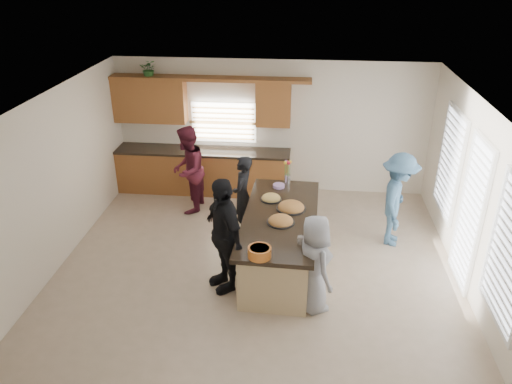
# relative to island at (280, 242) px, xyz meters

# --- Properties ---
(floor) EXTENTS (6.50, 6.50, 0.00)m
(floor) POSITION_rel_island_xyz_m (-0.37, 0.01, -0.45)
(floor) COLOR tan
(floor) RESTS_ON ground
(room_shell) EXTENTS (6.52, 6.02, 2.81)m
(room_shell) POSITION_rel_island_xyz_m (-0.37, 0.01, 1.45)
(room_shell) COLOR silver
(room_shell) RESTS_ON ground
(back_cabinetry) EXTENTS (4.08, 0.66, 2.46)m
(back_cabinetry) POSITION_rel_island_xyz_m (-1.84, 2.75, 0.46)
(back_cabinetry) COLOR brown
(back_cabinetry) RESTS_ON ground
(right_wall_glazing) EXTENTS (0.06, 4.00, 2.25)m
(right_wall_glazing) POSITION_rel_island_xyz_m (2.85, -0.12, 0.89)
(right_wall_glazing) COLOR white
(right_wall_glazing) RESTS_ON ground
(island) EXTENTS (1.24, 2.74, 0.95)m
(island) POSITION_rel_island_xyz_m (0.00, 0.00, 0.00)
(island) COLOR tan
(island) RESTS_ON ground
(platter_front) EXTENTS (0.43, 0.43, 0.17)m
(platter_front) POSITION_rel_island_xyz_m (0.02, -0.23, 0.53)
(platter_front) COLOR black
(platter_front) RESTS_ON island
(platter_mid) EXTENTS (0.48, 0.48, 0.19)m
(platter_mid) POSITION_rel_island_xyz_m (0.16, 0.24, 0.53)
(platter_mid) COLOR black
(platter_mid) RESTS_ON island
(platter_back) EXTENTS (0.35, 0.35, 0.14)m
(platter_back) POSITION_rel_island_xyz_m (-0.19, 0.54, 0.52)
(platter_back) COLOR black
(platter_back) RESTS_ON island
(salad_bowl) EXTENTS (0.32, 0.32, 0.14)m
(salad_bowl) POSITION_rel_island_xyz_m (-0.22, -1.21, 0.58)
(salad_bowl) COLOR #BC6222
(salad_bowl) RESTS_ON island
(clear_cup) EXTENTS (0.09, 0.09, 0.11)m
(clear_cup) POSITION_rel_island_xyz_m (0.33, -0.80, 0.55)
(clear_cup) COLOR white
(clear_cup) RESTS_ON island
(plate_stack) EXTENTS (0.21, 0.21, 0.05)m
(plate_stack) POSITION_rel_island_xyz_m (-0.09, 1.04, 0.52)
(plate_stack) COLOR #A682BD
(plate_stack) RESTS_ON island
(flower_vase) EXTENTS (0.14, 0.14, 0.44)m
(flower_vase) POSITION_rel_island_xyz_m (0.05, 1.22, 0.74)
(flower_vase) COLOR silver
(flower_vase) RESTS_ON island
(potted_plant) EXTENTS (0.37, 0.33, 0.38)m
(potted_plant) POSITION_rel_island_xyz_m (-2.83, 2.83, 2.14)
(potted_plant) COLOR #34772F
(potted_plant) RESTS_ON back_cabinetry
(woman_left_back) EXTENTS (0.44, 0.60, 1.50)m
(woman_left_back) POSITION_rel_island_xyz_m (-0.74, 1.05, 0.30)
(woman_left_back) COLOR black
(woman_left_back) RESTS_ON ground
(woman_left_mid) EXTENTS (0.69, 0.87, 1.74)m
(woman_left_mid) POSITION_rel_island_xyz_m (-1.91, 1.82, 0.42)
(woman_left_mid) COLOR #5A1B2A
(woman_left_mid) RESTS_ON ground
(woman_left_front) EXTENTS (0.97, 1.15, 1.84)m
(woman_left_front) POSITION_rel_island_xyz_m (-0.81, -0.63, 0.47)
(woman_left_front) COLOR black
(woman_left_front) RESTS_ON ground
(woman_right_back) EXTENTS (0.87, 1.21, 1.70)m
(woman_right_back) POSITION_rel_island_xyz_m (1.97, 0.95, 0.40)
(woman_right_back) COLOR #3E6587
(woman_right_back) RESTS_ON ground
(woman_right_front) EXTENTS (0.75, 0.87, 1.50)m
(woman_right_front) POSITION_rel_island_xyz_m (0.54, -1.01, 0.30)
(woman_right_front) COLOR gray
(woman_right_front) RESTS_ON ground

